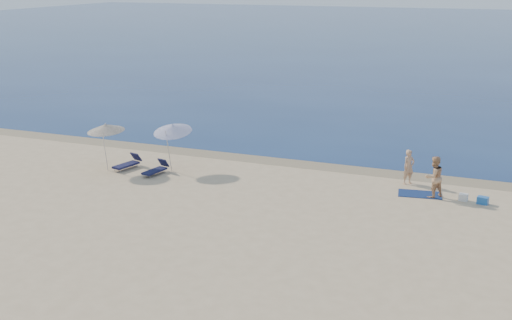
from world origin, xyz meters
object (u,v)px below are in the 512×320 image
at_px(umbrella_near, 172,128).
at_px(person_left, 409,167).
at_px(person_right, 434,177).
at_px(blue_cooler, 483,200).

bearing_deg(umbrella_near, person_left, 10.79).
bearing_deg(person_right, umbrella_near, -43.25).
xyz_separation_m(person_left, umbrella_near, (-11.54, -2.04, 1.34)).
distance_m(blue_cooler, umbrella_near, 15.16).
xyz_separation_m(person_right, umbrella_near, (-12.87, -0.50, 1.22)).
xyz_separation_m(blue_cooler, umbrella_near, (-15.02, -0.39, 2.01)).
height_order(person_left, umbrella_near, umbrella_near).
height_order(blue_cooler, umbrella_near, umbrella_near).
bearing_deg(person_right, person_left, -94.74).
height_order(person_left, blue_cooler, person_left).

